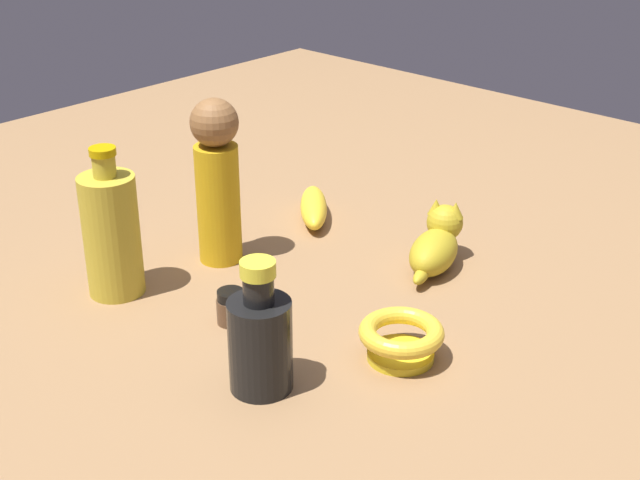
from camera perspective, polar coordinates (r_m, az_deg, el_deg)
ground at (r=1.27m, az=0.00°, el=-2.79°), size 2.00×2.00×0.00m
cat_figurine at (r=1.31m, az=7.45°, el=-0.21°), size 0.15×0.10×0.09m
nail_polish_jar at (r=1.17m, az=-5.69°, el=-4.26°), size 0.04×0.04×0.05m
person_figure_adult at (r=1.30m, az=-6.58°, el=3.88°), size 0.08×0.08×0.25m
bowl at (r=1.09m, az=5.20°, el=-6.21°), size 0.10×0.10×0.05m
banana at (r=1.46m, az=-0.41°, el=2.10°), size 0.14×0.14×0.04m
bottle_short at (r=1.02m, az=-3.84°, el=-6.32°), size 0.07×0.07×0.16m
bottle_tall at (r=1.24m, az=-13.16°, el=0.45°), size 0.08×0.08×0.21m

